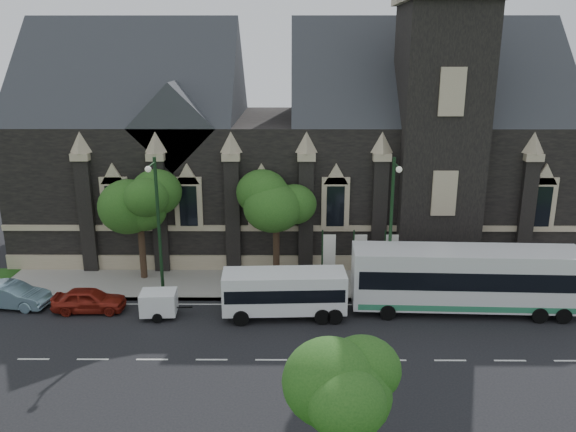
{
  "coord_description": "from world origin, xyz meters",
  "views": [
    {
      "loc": [
        4.0,
        -25.38,
        14.94
      ],
      "look_at": [
        3.81,
        6.0,
        5.8
      ],
      "focal_mm": 35.43,
      "sensor_mm": 36.0,
      "label": 1
    }
  ],
  "objects_px": {
    "tree_park_east": "(358,384)",
    "tree_walk_left": "(142,197)",
    "box_trailer": "(159,303)",
    "banner_flag_right": "(389,254)",
    "street_lamp_mid": "(158,222)",
    "tour_coach": "(466,278)",
    "shuttle_bus": "(285,291)",
    "banner_flag_left": "(327,254)",
    "banner_flag_center": "(358,254)",
    "tree_walk_right": "(279,196)",
    "sedan": "(11,295)",
    "street_lamp_near": "(392,222)",
    "car_far_red": "(89,300)"
  },
  "relations": [
    {
      "from": "tree_park_east",
      "to": "tree_walk_left",
      "type": "relative_size",
      "value": 0.82
    },
    {
      "from": "box_trailer",
      "to": "banner_flag_right",
      "type": "bearing_deg",
      "value": 13.06
    },
    {
      "from": "street_lamp_mid",
      "to": "banner_flag_right",
      "type": "height_order",
      "value": "street_lamp_mid"
    },
    {
      "from": "tour_coach",
      "to": "shuttle_bus",
      "type": "height_order",
      "value": "tour_coach"
    },
    {
      "from": "street_lamp_mid",
      "to": "banner_flag_left",
      "type": "xyz_separation_m",
      "value": [
        10.29,
        1.91,
        -2.73
      ]
    },
    {
      "from": "street_lamp_mid",
      "to": "banner_flag_left",
      "type": "height_order",
      "value": "street_lamp_mid"
    },
    {
      "from": "banner_flag_left",
      "to": "box_trailer",
      "type": "bearing_deg",
      "value": -157.19
    },
    {
      "from": "banner_flag_center",
      "to": "box_trailer",
      "type": "distance_m",
      "value": 12.78
    },
    {
      "from": "banner_flag_center",
      "to": "tour_coach",
      "type": "bearing_deg",
      "value": -28.76
    },
    {
      "from": "tree_walk_right",
      "to": "banner_flag_left",
      "type": "xyz_separation_m",
      "value": [
        3.08,
        -1.71,
        -3.43
      ]
    },
    {
      "from": "street_lamp_mid",
      "to": "shuttle_bus",
      "type": "height_order",
      "value": "street_lamp_mid"
    },
    {
      "from": "tree_walk_left",
      "to": "sedan",
      "type": "bearing_deg",
      "value": -147.13
    },
    {
      "from": "street_lamp_near",
      "to": "sedan",
      "type": "height_order",
      "value": "street_lamp_near"
    },
    {
      "from": "box_trailer",
      "to": "tree_park_east",
      "type": "bearing_deg",
      "value": -58.73
    },
    {
      "from": "tree_park_east",
      "to": "banner_flag_center",
      "type": "relative_size",
      "value": 1.57
    },
    {
      "from": "tree_walk_right",
      "to": "tree_park_east",
      "type": "bearing_deg",
      "value": -81.58
    },
    {
      "from": "shuttle_bus",
      "to": "car_far_red",
      "type": "distance_m",
      "value": 11.68
    },
    {
      "from": "banner_flag_center",
      "to": "car_far_red",
      "type": "xyz_separation_m",
      "value": [
        -16.3,
        -3.46,
        -1.66
      ]
    },
    {
      "from": "banner_flag_center",
      "to": "shuttle_bus",
      "type": "relative_size",
      "value": 0.56
    },
    {
      "from": "street_lamp_mid",
      "to": "box_trailer",
      "type": "distance_m",
      "value": 4.81
    },
    {
      "from": "banner_flag_center",
      "to": "sedan",
      "type": "relative_size",
      "value": 0.87
    },
    {
      "from": "banner_flag_right",
      "to": "shuttle_bus",
      "type": "relative_size",
      "value": 0.56
    },
    {
      "from": "street_lamp_near",
      "to": "banner_flag_left",
      "type": "distance_m",
      "value": 4.99
    },
    {
      "from": "tree_park_east",
      "to": "shuttle_bus",
      "type": "xyz_separation_m",
      "value": [
        -2.55,
        14.28,
        -3.03
      ]
    },
    {
      "from": "sedan",
      "to": "street_lamp_near",
      "type": "bearing_deg",
      "value": -79.71
    },
    {
      "from": "street_lamp_mid",
      "to": "street_lamp_near",
      "type": "bearing_deg",
      "value": 0.0
    },
    {
      "from": "tree_walk_right",
      "to": "car_far_red",
      "type": "xyz_separation_m",
      "value": [
        -11.22,
        -5.18,
        -5.09
      ]
    },
    {
      "from": "street_lamp_near",
      "to": "car_far_red",
      "type": "relative_size",
      "value": 2.12
    },
    {
      "from": "tree_walk_right",
      "to": "sedan",
      "type": "xyz_separation_m",
      "value": [
        -16.15,
        -4.62,
        -5.06
      ]
    },
    {
      "from": "tree_park_east",
      "to": "box_trailer",
      "type": "relative_size",
      "value": 2.11
    },
    {
      "from": "banner_flag_left",
      "to": "tour_coach",
      "type": "distance_m",
      "value": 8.65
    },
    {
      "from": "shuttle_bus",
      "to": "sedan",
      "type": "xyz_separation_m",
      "value": [
        -16.56,
        1.14,
        -0.83
      ]
    },
    {
      "from": "banner_flag_center",
      "to": "tree_park_east",
      "type": "bearing_deg",
      "value": -96.57
    },
    {
      "from": "banner_flag_center",
      "to": "banner_flag_right",
      "type": "height_order",
      "value": "same"
    },
    {
      "from": "car_far_red",
      "to": "tour_coach",
      "type": "bearing_deg",
      "value": -90.76
    },
    {
      "from": "banner_flag_right",
      "to": "tour_coach",
      "type": "distance_m",
      "value": 5.18
    },
    {
      "from": "tree_walk_right",
      "to": "banner_flag_right",
      "type": "relative_size",
      "value": 1.95
    },
    {
      "from": "street_lamp_mid",
      "to": "tree_park_east",
      "type": "bearing_deg",
      "value": -58.21
    },
    {
      "from": "street_lamp_near",
      "to": "banner_flag_left",
      "type": "xyz_separation_m",
      "value": [
        -3.71,
        1.91,
        -2.73
      ]
    },
    {
      "from": "banner_flag_center",
      "to": "shuttle_bus",
      "type": "xyz_separation_m",
      "value": [
        -4.66,
        -4.05,
        -0.8
      ]
    },
    {
      "from": "tree_walk_right",
      "to": "tour_coach",
      "type": "height_order",
      "value": "tree_walk_right"
    },
    {
      "from": "tree_walk_right",
      "to": "banner_flag_center",
      "type": "height_order",
      "value": "tree_walk_right"
    },
    {
      "from": "banner_flag_left",
      "to": "tree_park_east",
      "type": "bearing_deg",
      "value": -90.35
    },
    {
      "from": "street_lamp_mid",
      "to": "tour_coach",
      "type": "bearing_deg",
      "value": -4.33
    },
    {
      "from": "tree_walk_right",
      "to": "street_lamp_mid",
      "type": "xyz_separation_m",
      "value": [
        -7.21,
        -3.62,
        -0.71
      ]
    },
    {
      "from": "tree_walk_left",
      "to": "sedan",
      "type": "relative_size",
      "value": 1.66
    },
    {
      "from": "street_lamp_mid",
      "to": "tree_walk_right",
      "type": "bearing_deg",
      "value": 26.65
    },
    {
      "from": "tree_walk_right",
      "to": "shuttle_bus",
      "type": "xyz_separation_m",
      "value": [
        0.41,
        -5.76,
        -4.23
      ]
    },
    {
      "from": "street_lamp_mid",
      "to": "banner_flag_left",
      "type": "relative_size",
      "value": 2.25
    },
    {
      "from": "tree_walk_left",
      "to": "shuttle_bus",
      "type": "distance_m",
      "value": 11.79
    }
  ]
}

